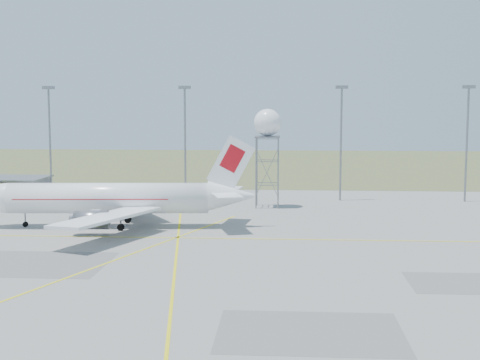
{
  "coord_description": "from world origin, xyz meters",
  "views": [
    {
      "loc": [
        8.0,
        -53.82,
        16.94
      ],
      "look_at": [
        1.71,
        40.0,
        6.45
      ],
      "focal_mm": 50.0,
      "sensor_mm": 36.0,
      "label": 1
    }
  ],
  "objects": [
    {
      "name": "ground",
      "position": [
        0.0,
        0.0,
        0.0
      ],
      "size": [
        400.0,
        400.0,
        0.0
      ],
      "primitive_type": "plane",
      "color": "gray",
      "rests_on": "ground"
    },
    {
      "name": "grass_strip",
      "position": [
        0.0,
        140.0,
        0.01
      ],
      "size": [
        400.0,
        120.0,
        0.03
      ],
      "primitive_type": "cube",
      "color": "#506135",
      "rests_on": "ground"
    },
    {
      "name": "mast_a",
      "position": [
        -35.0,
        66.0,
        12.07
      ],
      "size": [
        2.2,
        0.5,
        20.5
      ],
      "color": "gray",
      "rests_on": "ground"
    },
    {
      "name": "mast_b",
      "position": [
        -10.0,
        66.0,
        12.07
      ],
      "size": [
        2.2,
        0.5,
        20.5
      ],
      "color": "gray",
      "rests_on": "ground"
    },
    {
      "name": "mast_c",
      "position": [
        18.0,
        66.0,
        12.07
      ],
      "size": [
        2.2,
        0.5,
        20.5
      ],
      "color": "gray",
      "rests_on": "ground"
    },
    {
      "name": "mast_d",
      "position": [
        40.0,
        66.0,
        12.07
      ],
      "size": [
        2.2,
        0.5,
        20.5
      ],
      "color": "gray",
      "rests_on": "ground"
    },
    {
      "name": "airliner_main",
      "position": [
        -15.9,
        37.3,
        3.96
      ],
      "size": [
        37.96,
        36.81,
        12.91
      ],
      "rotation": [
        0.0,
        0.0,
        3.21
      ],
      "color": "white",
      "rests_on": "ground"
    },
    {
      "name": "radar_tower",
      "position": [
        5.13,
        57.28,
        9.21
      ],
      "size": [
        4.54,
        4.54,
        16.42
      ],
      "color": "gray",
      "rests_on": "ground"
    }
  ]
}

